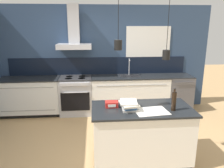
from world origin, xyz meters
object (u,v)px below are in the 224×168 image
(bottle_on_island, at_px, (174,101))
(oven_range, at_px, (76,95))
(red_supply_box, at_px, (112,104))
(book_stack, at_px, (129,105))
(dishwasher, at_px, (178,93))

(bottle_on_island, bearing_deg, oven_range, 125.47)
(bottle_on_island, bearing_deg, red_supply_box, 166.24)
(oven_range, relative_size, book_stack, 2.45)
(book_stack, bearing_deg, dishwasher, 53.00)
(bottle_on_island, height_order, red_supply_box, bottle_on_island)
(oven_range, xyz_separation_m, book_stack, (0.96, -2.14, 0.52))
(book_stack, height_order, red_supply_box, book_stack)
(dishwasher, distance_m, book_stack, 2.74)
(book_stack, xyz_separation_m, red_supply_box, (-0.25, 0.12, -0.02))
(dishwasher, distance_m, red_supply_box, 2.80)
(dishwasher, relative_size, book_stack, 2.45)
(book_stack, bearing_deg, oven_range, 114.03)
(red_supply_box, bearing_deg, bottle_on_island, -13.76)
(oven_range, height_order, red_supply_box, red_supply_box)
(book_stack, bearing_deg, bottle_on_island, -8.85)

